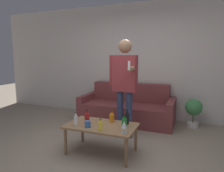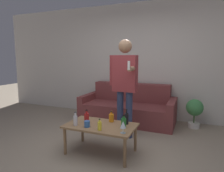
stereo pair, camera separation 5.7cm
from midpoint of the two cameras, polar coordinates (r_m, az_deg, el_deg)
The scene contains 14 objects.
ground_plane at distance 3.01m, azimuth -3.99°, elevation -20.49°, with size 16.00×16.00×0.00m, color gray.
wall_back at distance 4.82m, azimuth 7.84°, elevation 7.05°, with size 8.00×0.06×2.70m.
couch at distance 4.59m, azimuth 4.01°, elevation -6.26°, with size 2.08×0.89×0.84m.
coffee_table at distance 3.06m, azimuth -3.63°, elevation -11.83°, with size 1.04×0.60×0.44m.
bottle_orange at distance 2.93m, azimuth 3.00°, elevation -10.34°, with size 0.08×0.08×0.18m.
bottle_green at distance 3.05m, azimuth 3.77°, elevation -9.17°, with size 0.06×0.06×0.23m.
bottle_dark at distance 3.14m, azimuth -7.67°, elevation -8.95°, with size 0.08×0.08×0.20m.
bottle_yellow at distance 3.16m, azimuth -0.60°, elevation -8.98°, with size 0.08×0.08×0.17m.
bottle_red at distance 2.82m, azimuth -3.83°, elevation -11.26°, with size 0.06×0.06×0.16m.
bottle_clear at distance 3.04m, azimuth -10.80°, elevation -9.61°, with size 0.06×0.06×0.21m.
wine_glass_near at distance 2.70m, azimuth 2.88°, elevation -11.05°, with size 0.08×0.08×0.16m.
cup_on_table at distance 2.96m, azimuth -7.51°, elevation -10.73°, with size 0.08×0.08×0.09m.
person_standing_front at distance 3.52m, azimuth 3.11°, elevation 1.58°, with size 0.50×0.44×1.75m.
potted_plant at distance 4.45m, azimuth 21.92°, elevation -6.18°, with size 0.34×0.34×0.60m.
Camera 1 is at (1.12, -2.38, 1.45)m, focal length 32.00 mm.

